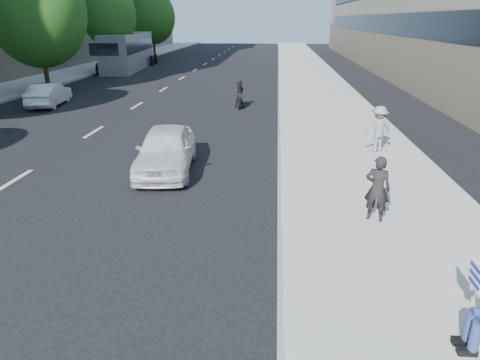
# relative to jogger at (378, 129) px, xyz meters

# --- Properties ---
(ground) EXTENTS (160.00, 160.00, 0.00)m
(ground) POSITION_rel_jogger_xyz_m (-4.87, -5.58, -0.96)
(ground) COLOR black
(ground) RESTS_ON ground
(near_sidewalk) EXTENTS (5.00, 120.00, 0.15)m
(near_sidewalk) POSITION_rel_jogger_xyz_m (-0.87, 14.42, -0.88)
(near_sidewalk) COLOR #A8A59D
(near_sidewalk) RESTS_ON ground
(far_sidewalk) EXTENTS (4.50, 120.00, 0.15)m
(far_sidewalk) POSITION_rel_jogger_xyz_m (-21.62, 14.42, -0.88)
(far_sidewalk) COLOR #A8A59D
(far_sidewalk) RESTS_ON ground
(tree_far_c) EXTENTS (6.00, 6.00, 8.47)m
(tree_far_c) POSITION_rel_jogger_xyz_m (-18.57, 12.42, 4.06)
(tree_far_c) COLOR #382616
(tree_far_c) RESTS_ON ground
(tree_far_d) EXTENTS (4.80, 4.80, 7.65)m
(tree_far_d) POSITION_rel_jogger_xyz_m (-18.57, 24.42, 3.93)
(tree_far_d) COLOR #382616
(tree_far_d) RESTS_ON ground
(tree_far_e) EXTENTS (5.40, 5.40, 7.89)m
(tree_far_e) POSITION_rel_jogger_xyz_m (-18.57, 38.42, 3.82)
(tree_far_e) COLOR #382616
(tree_far_e) RESTS_ON ground
(jogger) EXTENTS (1.20, 0.98, 1.61)m
(jogger) POSITION_rel_jogger_xyz_m (0.00, 0.00, 0.00)
(jogger) COLOR gray
(jogger) RESTS_ON near_sidewalk
(pedestrian_woman) EXTENTS (0.66, 0.55, 1.55)m
(pedestrian_woman) POSITION_rel_jogger_xyz_m (-1.22, -5.64, -0.03)
(pedestrian_woman) COLOR black
(pedestrian_woman) RESTS_ON near_sidewalk
(white_sedan_near) EXTENTS (2.07, 4.28, 1.41)m
(white_sedan_near) POSITION_rel_jogger_xyz_m (-7.01, -2.23, -0.25)
(white_sedan_near) COLOR white
(white_sedan_near) RESTS_ON ground
(white_sedan_mid) EXTENTS (1.83, 3.94, 1.25)m
(white_sedan_mid) POSITION_rel_jogger_xyz_m (-16.19, 7.98, -0.33)
(white_sedan_mid) COLOR silver
(white_sedan_mid) RESTS_ON ground
(motorcycle) EXTENTS (0.74, 2.05, 1.42)m
(motorcycle) POSITION_rel_jogger_xyz_m (-5.54, 8.54, -0.32)
(motorcycle) COLOR black
(motorcycle) RESTS_ON ground
(bus) EXTENTS (3.76, 12.27, 3.30)m
(bus) POSITION_rel_jogger_xyz_m (-17.87, 26.77, 0.68)
(bus) COLOR slate
(bus) RESTS_ON ground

